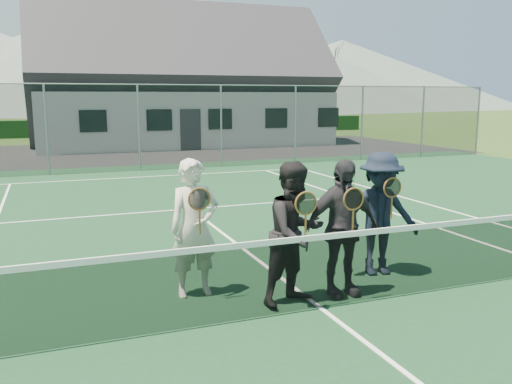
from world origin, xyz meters
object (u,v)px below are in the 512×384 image
at_px(player_b, 296,233).
at_px(player_c, 342,228).
at_px(clubhouse, 180,70).
at_px(player_d, 380,214).
at_px(player_a, 194,228).
at_px(tennis_net, 322,268).

distance_m(player_b, player_c, 0.67).
bearing_deg(clubhouse, player_d, -96.39).
bearing_deg(player_b, player_d, 19.66).
bearing_deg(player_c, player_a, 159.00).
distance_m(tennis_net, player_a, 1.71).
relative_size(player_a, player_b, 1.00).
xyz_separation_m(player_c, player_d, (0.95, 0.54, -0.00)).
bearing_deg(player_a, player_c, -21.00).
bearing_deg(player_d, player_b, -160.34).
xyz_separation_m(player_b, player_c, (0.67, 0.04, 0.00)).
bearing_deg(player_a, player_d, -2.97).
height_order(player_b, player_c, same).
relative_size(player_c, player_d, 1.00).
bearing_deg(tennis_net, player_a, 141.87).
relative_size(tennis_net, player_c, 6.49).
height_order(clubhouse, player_d, clubhouse).
relative_size(tennis_net, player_d, 6.49).
xyz_separation_m(clubhouse, player_d, (-2.59, -23.11, -3.07)).
relative_size(tennis_net, clubhouse, 0.75).
relative_size(clubhouse, player_b, 8.67).
height_order(clubhouse, player_a, clubhouse).
distance_m(tennis_net, player_b, 0.53).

